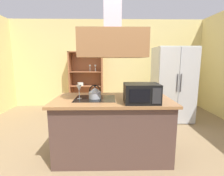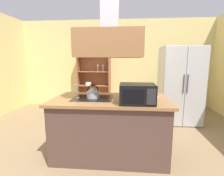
{
  "view_description": "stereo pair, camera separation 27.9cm",
  "coord_description": "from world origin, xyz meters",
  "px_view_note": "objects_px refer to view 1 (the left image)",
  "views": [
    {
      "loc": [
        0.06,
        -2.3,
        1.46
      ],
      "look_at": [
        0.11,
        0.45,
        1.0
      ],
      "focal_mm": 26.34,
      "sensor_mm": 36.0,
      "label": 1
    },
    {
      "loc": [
        0.34,
        -2.29,
        1.46
      ],
      "look_at": [
        0.11,
        0.45,
        1.0
      ],
      "focal_mm": 26.34,
      "sensor_mm": 36.0,
      "label": 2
    }
  ],
  "objects_px": {
    "dish_cabinet": "(87,83)",
    "refrigerator": "(172,84)",
    "kettle": "(95,93)",
    "microwave": "(141,93)",
    "cutting_board": "(146,95)",
    "wine_glass_on_counter": "(79,89)"
  },
  "relations": [
    {
      "from": "dish_cabinet",
      "to": "refrigerator",
      "type": "bearing_deg",
      "value": -26.8
    },
    {
      "from": "cutting_board",
      "to": "wine_glass_on_counter",
      "type": "xyz_separation_m",
      "value": [
        -1.04,
        -0.21,
        0.14
      ]
    },
    {
      "from": "kettle",
      "to": "microwave",
      "type": "bearing_deg",
      "value": -21.82
    },
    {
      "from": "cutting_board",
      "to": "wine_glass_on_counter",
      "type": "relative_size",
      "value": 1.65
    },
    {
      "from": "cutting_board",
      "to": "kettle",
      "type": "bearing_deg",
      "value": -166.47
    },
    {
      "from": "refrigerator",
      "to": "microwave",
      "type": "distance_m",
      "value": 2.12
    },
    {
      "from": "microwave",
      "to": "wine_glass_on_counter",
      "type": "distance_m",
      "value": 0.91
    },
    {
      "from": "dish_cabinet",
      "to": "kettle",
      "type": "relative_size",
      "value": 8.41
    },
    {
      "from": "dish_cabinet",
      "to": "microwave",
      "type": "height_order",
      "value": "dish_cabinet"
    },
    {
      "from": "dish_cabinet",
      "to": "kettle",
      "type": "height_order",
      "value": "dish_cabinet"
    },
    {
      "from": "cutting_board",
      "to": "dish_cabinet",
      "type": "bearing_deg",
      "value": 117.66
    },
    {
      "from": "kettle",
      "to": "cutting_board",
      "type": "relative_size",
      "value": 0.6
    },
    {
      "from": "refrigerator",
      "to": "cutting_board",
      "type": "xyz_separation_m",
      "value": [
        -0.95,
        -1.35,
        0.02
      ]
    },
    {
      "from": "refrigerator",
      "to": "kettle",
      "type": "xyz_separation_m",
      "value": [
        -1.76,
        -1.54,
        0.1
      ]
    },
    {
      "from": "refrigerator",
      "to": "wine_glass_on_counter",
      "type": "relative_size",
      "value": 8.62
    },
    {
      "from": "cutting_board",
      "to": "microwave",
      "type": "relative_size",
      "value": 0.74
    },
    {
      "from": "microwave",
      "to": "cutting_board",
      "type": "bearing_deg",
      "value": 69.78
    },
    {
      "from": "kettle",
      "to": "wine_glass_on_counter",
      "type": "relative_size",
      "value": 1.0
    },
    {
      "from": "microwave",
      "to": "dish_cabinet",
      "type": "bearing_deg",
      "value": 111.12
    },
    {
      "from": "microwave",
      "to": "wine_glass_on_counter",
      "type": "bearing_deg",
      "value": 164.54
    },
    {
      "from": "cutting_board",
      "to": "microwave",
      "type": "height_order",
      "value": "microwave"
    },
    {
      "from": "refrigerator",
      "to": "kettle",
      "type": "height_order",
      "value": "refrigerator"
    }
  ]
}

